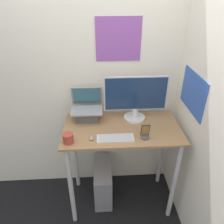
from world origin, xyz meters
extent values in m
plane|color=black|center=(0.00, 0.00, 0.00)|extent=(12.00, 12.00, 0.00)
cube|color=silver|center=(0.00, 0.68, 1.30)|extent=(6.00, 0.05, 2.60)
cube|color=purple|center=(-0.02, 0.66, 1.78)|extent=(0.43, 0.01, 0.41)
cube|color=silver|center=(0.65, 0.00, 1.30)|extent=(0.05, 6.00, 2.60)
cube|color=#3359B2|center=(0.62, 0.27, 1.39)|extent=(0.01, 0.49, 0.35)
cube|color=#936D47|center=(0.00, 0.30, 1.01)|extent=(1.14, 0.60, 0.02)
cylinder|color=#B7B7BC|center=(-0.51, 0.05, 0.50)|extent=(0.05, 0.05, 1.00)
cylinder|color=#B7B7BC|center=(0.51, 0.05, 0.50)|extent=(0.05, 0.05, 1.00)
cylinder|color=#B7B7BC|center=(-0.51, 0.55, 0.50)|extent=(0.05, 0.05, 1.00)
cylinder|color=#B7B7BC|center=(0.51, 0.55, 0.50)|extent=(0.05, 0.05, 1.00)
cube|color=#4C4C51|center=(-0.34, 0.47, 1.07)|extent=(0.22, 0.14, 0.10)
cube|color=gray|center=(-0.34, 0.47, 1.13)|extent=(0.31, 0.20, 0.02)
cube|color=gray|center=(-0.34, 0.59, 1.24)|extent=(0.31, 0.05, 0.20)
cube|color=#336072|center=(-0.34, 0.58, 1.24)|extent=(0.28, 0.04, 0.18)
cylinder|color=silver|center=(0.15, 0.47, 1.03)|extent=(0.22, 0.22, 0.02)
cylinder|color=silver|center=(0.15, 0.47, 1.09)|extent=(0.06, 0.06, 0.10)
cube|color=silver|center=(0.15, 0.47, 1.30)|extent=(0.62, 0.01, 0.35)
cube|color=navy|center=(0.15, 0.46, 1.30)|extent=(0.60, 0.01, 0.33)
cube|color=silver|center=(-0.08, 0.13, 1.03)|extent=(0.33, 0.12, 0.01)
cube|color=#A8A8AD|center=(-0.08, 0.13, 1.04)|extent=(0.31, 0.10, 0.00)
ellipsoid|color=#99999E|center=(-0.29, 0.13, 1.03)|extent=(0.04, 0.06, 0.03)
cylinder|color=#4C4C51|center=(0.19, 0.12, 1.03)|extent=(0.08, 0.08, 0.02)
cube|color=black|center=(0.19, 0.14, 1.10)|extent=(0.08, 0.03, 0.12)
cube|color=olive|center=(0.19, 0.13, 1.10)|extent=(0.07, 0.03, 0.11)
cube|color=gray|center=(-0.20, 0.37, 0.22)|extent=(0.19, 0.49, 0.45)
cube|color=slate|center=(-0.20, 0.12, 0.22)|extent=(0.19, 0.01, 0.43)
cylinder|color=#9E382D|center=(-0.49, 0.10, 1.07)|extent=(0.09, 0.09, 0.09)
camera|label=1|loc=(-0.20, -1.45, 2.21)|focal=35.00mm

